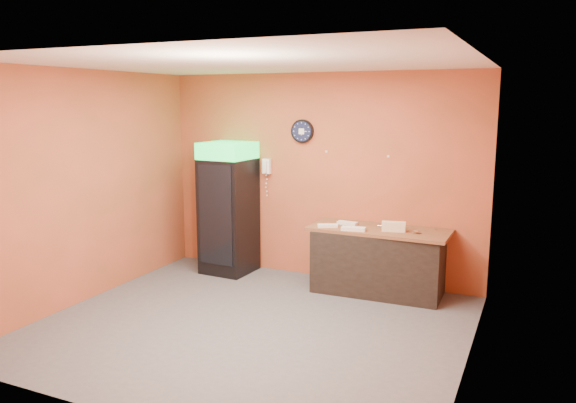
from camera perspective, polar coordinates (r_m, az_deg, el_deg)
The scene contains 15 objects.
floor at distance 6.29m, azimuth -3.73°, elevation -12.50°, with size 4.50×4.50×0.00m, color #47474C.
back_wall at distance 7.69m, azimuth 3.20°, elevation 2.53°, with size 4.50×0.02×2.80m, color #C25236.
left_wall at distance 7.23m, azimuth -19.80°, elevation 1.44°, with size 0.02×4.00×2.80m, color #C25236.
right_wall at distance 5.23m, azimuth 18.38°, elevation -1.62°, with size 0.02×4.00×2.80m, color #C25236.
ceiling at distance 5.82m, azimuth -4.06°, elevation 13.88°, with size 4.50×4.00×0.02m, color white.
beverage_cooler at distance 7.96m, azimuth -6.19°, elevation -0.85°, with size 0.68×0.69×1.86m.
prep_counter at distance 7.27m, azimuth 9.15°, elevation -6.09°, with size 1.60×0.71×0.80m, color black.
wall_clock at distance 7.70m, azimuth 1.46°, elevation 7.15°, with size 0.32×0.06×0.32m.
wall_phone at distance 7.94m, azimuth -2.20°, elevation 3.59°, with size 0.12×0.10×0.21m.
butcher_paper at distance 7.17m, azimuth 9.25°, elevation -2.87°, with size 1.75×0.72×0.04m, color brown.
sub_roll_stack at distance 7.02m, azimuth 10.68°, elevation -2.52°, with size 0.30×0.16×0.12m.
wrapped_sandwich_left at distance 7.16m, azimuth 4.05°, elevation -2.47°, with size 0.25×0.10×0.04m, color silver.
wrapped_sandwich_mid at distance 7.00m, azimuth 6.66°, elevation -2.77°, with size 0.30×0.12×0.04m, color silver.
wrapped_sandwich_right at distance 7.33m, azimuth 6.06°, elevation -2.19°, with size 0.26×0.10×0.04m, color silver.
kitchen_tool at distance 7.24m, azimuth 10.17°, elevation -2.38°, with size 0.06×0.06×0.06m, color silver.
Camera 1 is at (2.76, -5.10, 2.42)m, focal length 35.00 mm.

